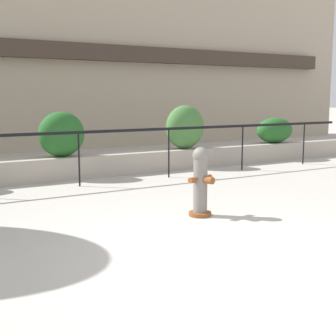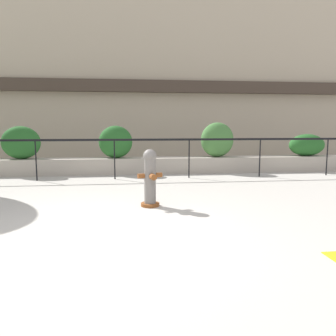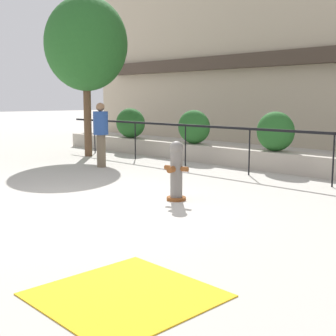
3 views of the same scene
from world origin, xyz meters
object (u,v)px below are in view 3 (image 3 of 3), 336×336
Objects in this scene: hedge_bush_1 at (194,127)px; fire_hydrant at (176,170)px; pedestrian at (101,131)px; street_tree at (86,44)px; hedge_bush_2 at (275,131)px; hedge_bush_0 at (130,123)px.

hedge_bush_1 reaches higher than fire_hydrant.
street_tree is at bearing 153.62° from pedestrian.
hedge_bush_2 reaches higher than fire_hydrant.
hedge_bush_0 reaches higher than hedge_bush_1.
street_tree reaches higher than hedge_bush_0.
hedge_bush_2 reaches higher than hedge_bush_1.
pedestrian is at bearing -51.69° from hedge_bush_0.
hedge_bush_0 is 3.00m from hedge_bush_1.
street_tree is at bearing 158.46° from fire_hydrant.
fire_hydrant is at bearing -21.54° from street_tree.
hedge_bush_0 is 7.99m from fire_hydrant.
hedge_bush_0 reaches higher than fire_hydrant.
hedge_bush_2 is at bearing 38.65° from pedestrian.
hedge_bush_0 is 1.13× the size of hedge_bush_1.
fire_hydrant is 4.67m from pedestrian.
hedge_bush_0 is at bearing 146.73° from fire_hydrant.
street_tree is at bearing -163.65° from hedge_bush_2.
hedge_bush_0 is 0.26× the size of street_tree.
fire_hydrant is at bearing -18.87° from pedestrian.
hedge_bush_2 is 0.97× the size of fire_hydrant.
street_tree reaches higher than fire_hydrant.
fire_hydrant is 7.79m from street_tree.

